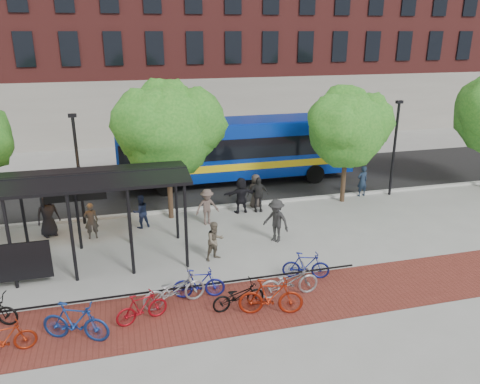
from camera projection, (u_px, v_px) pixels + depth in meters
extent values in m
plane|color=#9E9E99|center=(250.00, 239.00, 20.23)|extent=(160.00, 160.00, 0.00)
cube|color=black|center=(213.00, 183.00, 27.54)|extent=(160.00, 8.00, 0.01)
cube|color=#B7B7B2|center=(228.00, 206.00, 23.87)|extent=(160.00, 0.25, 0.12)
cube|color=maroon|center=(233.00, 308.00, 15.18)|extent=(24.00, 3.00, 0.01)
cube|color=black|center=(189.00, 299.00, 15.69)|extent=(12.00, 0.05, 0.95)
cube|color=maroon|center=(278.00, 14.00, 43.15)|extent=(55.00, 14.00, 20.00)
cylinder|color=black|center=(10.00, 245.00, 15.84)|extent=(0.12, 0.12, 3.30)
cylinder|color=black|center=(23.00, 216.00, 18.30)|extent=(0.12, 0.12, 3.30)
cylinder|color=black|center=(72.00, 238.00, 16.32)|extent=(0.12, 0.12, 3.30)
cylinder|color=black|center=(77.00, 211.00, 18.78)|extent=(0.12, 0.12, 3.30)
cylinder|color=black|center=(131.00, 232.00, 16.80)|extent=(0.12, 0.12, 3.30)
cylinder|color=black|center=(128.00, 207.00, 19.27)|extent=(0.12, 0.12, 3.30)
cylinder|color=black|center=(186.00, 227.00, 17.28)|extent=(0.12, 0.12, 3.30)
cylinder|color=black|center=(176.00, 202.00, 19.75)|extent=(0.12, 0.12, 3.30)
cube|color=black|center=(37.00, 186.00, 16.08)|extent=(10.60, 1.65, 0.29)
cube|color=black|center=(42.00, 175.00, 17.36)|extent=(10.60, 1.65, 0.29)
cube|color=black|center=(46.00, 180.00, 18.13)|extent=(9.00, 0.10, 0.40)
cube|color=black|center=(75.00, 193.00, 18.63)|extent=(2.40, 0.12, 0.70)
cube|color=#FF7200|center=(75.00, 192.00, 18.70)|extent=(2.20, 0.02, 0.55)
cylinder|color=#382619|center=(170.00, 193.00, 22.11)|extent=(0.24, 0.24, 2.52)
sphere|color=#206C1C|center=(167.00, 131.00, 21.16)|extent=(4.20, 4.20, 4.20)
sphere|color=#206C1C|center=(189.00, 123.00, 21.49)|extent=(3.36, 3.36, 3.36)
sphere|color=#206C1C|center=(148.00, 125.00, 20.55)|extent=(3.15, 3.15, 3.15)
sphere|color=#206C1C|center=(167.00, 112.00, 21.28)|extent=(2.94, 2.94, 2.94)
cylinder|color=#382619|center=(343.00, 181.00, 24.32)|extent=(0.24, 0.24, 2.27)
sphere|color=#206C1C|center=(347.00, 130.00, 23.46)|extent=(3.80, 3.80, 3.80)
sphere|color=#206C1C|center=(363.00, 123.00, 23.77)|extent=(3.04, 3.04, 3.04)
sphere|color=#206C1C|center=(337.00, 124.00, 22.87)|extent=(2.85, 2.85, 2.85)
sphere|color=#206C1C|center=(347.00, 113.00, 23.58)|extent=(2.66, 2.66, 2.66)
cylinder|color=black|center=(79.00, 172.00, 21.02)|extent=(0.14, 0.14, 5.00)
cube|color=black|center=(72.00, 116.00, 20.19)|extent=(0.35, 0.20, 0.15)
cylinder|color=black|center=(394.00, 150.00, 24.87)|extent=(0.14, 0.14, 5.00)
cube|color=black|center=(399.00, 102.00, 24.04)|extent=(0.35, 0.20, 0.15)
cube|color=#082C9F|center=(237.00, 147.00, 27.25)|extent=(13.67, 2.98, 3.13)
cube|color=black|center=(237.00, 143.00, 27.17)|extent=(13.39, 3.02, 1.14)
cube|color=yellow|center=(237.00, 160.00, 27.50)|extent=(13.53, 3.03, 0.40)
cube|color=#082C9F|center=(236.00, 122.00, 26.76)|extent=(13.39, 2.68, 0.20)
cylinder|color=black|center=(165.00, 186.00, 25.34)|extent=(1.09, 0.32, 1.09)
cylinder|color=black|center=(160.00, 171.00, 28.05)|extent=(1.09, 0.32, 1.09)
cylinder|color=black|center=(315.00, 174.00, 27.46)|extent=(1.09, 0.32, 1.09)
cylinder|color=black|center=(296.00, 161.00, 30.16)|extent=(1.09, 0.32, 1.09)
imported|color=maroon|center=(5.00, 339.00, 12.84)|extent=(1.70, 0.76, 0.98)
imported|color=navy|center=(75.00, 322.00, 13.40)|extent=(2.10, 1.32, 1.22)
imported|color=maroon|center=(142.00, 308.00, 14.31)|extent=(1.71, 0.91, 0.99)
imported|color=gray|center=(174.00, 290.00, 15.16)|extent=(2.25, 1.24, 1.12)
imported|color=navy|center=(199.00, 283.00, 15.61)|extent=(1.81, 0.76, 1.05)
imported|color=black|center=(238.00, 296.00, 15.00)|extent=(1.83, 0.83, 0.93)
imported|color=maroon|center=(271.00, 297.00, 14.66)|extent=(2.13, 1.05, 1.23)
imported|color=gray|center=(289.00, 281.00, 15.70)|extent=(2.11, 0.80, 1.10)
imported|color=navy|center=(306.00, 265.00, 16.83)|extent=(1.77, 0.99, 1.03)
imported|color=black|center=(48.00, 215.00, 20.23)|extent=(1.14, 0.99, 1.97)
imported|color=#443D36|center=(91.00, 221.00, 20.01)|extent=(0.63, 0.46, 1.62)
imported|color=#1D2644|center=(141.00, 212.00, 21.14)|extent=(0.90, 0.80, 1.55)
imported|color=brown|center=(207.00, 207.00, 21.49)|extent=(1.19, 0.79, 1.71)
imported|color=black|center=(258.00, 194.00, 23.04)|extent=(1.07, 0.52, 1.76)
imported|color=black|center=(241.00, 195.00, 22.88)|extent=(1.69, 0.62, 1.79)
imported|color=#39332E|center=(256.00, 191.00, 23.64)|extent=(0.88, 0.62, 1.72)
imported|color=#1A283E|center=(362.00, 181.00, 25.21)|extent=(0.67, 0.49, 1.69)
imported|color=#635A4A|center=(215.00, 241.00, 18.16)|extent=(0.93, 0.84, 1.57)
imported|color=#272727|center=(276.00, 221.00, 19.70)|extent=(1.30, 1.39, 1.88)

